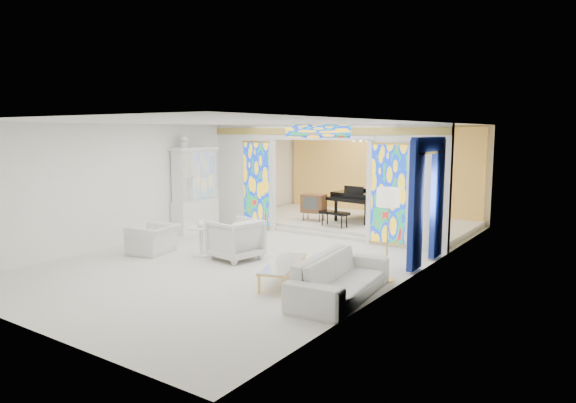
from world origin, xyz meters
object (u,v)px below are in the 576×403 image
Objects in this scene: china_cabinet at (195,191)px; sofa at (341,277)px; coffee_table at (283,264)px; grand_piano at (369,196)px; armchair_left at (153,239)px; armchair_right at (235,239)px; tv_console at (314,203)px.

sofa is at bearing -24.57° from china_cabinet.
grand_piano is at bearing 100.84° from coffee_table.
armchair_left reaches higher than coffee_table.
armchair_right is at bearing -31.08° from china_cabinet.
china_cabinet is 2.78m from armchair_left.
grand_piano is at bearing 44.24° from china_cabinet.
sofa is 3.12× the size of tv_console.
coffee_table is 0.65× the size of grand_piano.
coffee_table is at bearing -70.63° from tv_console.
coffee_table is at bearing -28.50° from china_cabinet.
china_cabinet reaches higher than armchair_right.
armchair_left is 1.02× the size of armchair_right.
china_cabinet reaches higher than sofa.
coffee_table is 2.25× the size of tv_console.
china_cabinet is at bearing 151.50° from coffee_table.
sofa reaches higher than armchair_left.
tv_console is at bearing -161.92° from armchair_right.
armchair_right is at bearing -89.15° from grand_piano.
china_cabinet is 2.73× the size of armchair_right.
armchair_right is at bearing 155.87° from coffee_table.
china_cabinet is 1.11× the size of sofa.
china_cabinet reaches higher than armchair_left.
armchair_right reaches higher than coffee_table.
armchair_left is (1.03, -2.44, -0.84)m from china_cabinet.
grand_piano is 1.67m from tv_console.
tv_console reaches higher than armchair_left.
china_cabinet is 2.69× the size of armchair_left.
armchair_right is 5.42m from grand_piano.
grand_piano reaches higher than sofa.
china_cabinet is at bearing -127.60° from grand_piano.
china_cabinet reaches higher than coffee_table.
armchair_right reaches higher than armchair_left.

